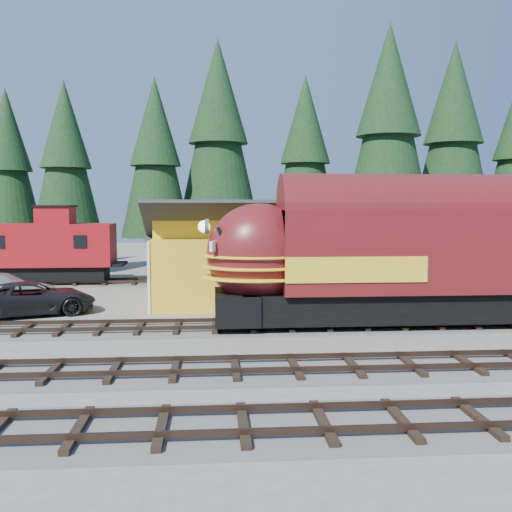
{
  "coord_description": "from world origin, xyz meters",
  "views": [
    {
      "loc": [
        -3.05,
        -18.79,
        4.98
      ],
      "look_at": [
        -1.32,
        4.0,
        2.98
      ],
      "focal_mm": 40.0,
      "sensor_mm": 36.0,
      "label": 1
    }
  ],
  "objects": [
    {
      "name": "ground",
      "position": [
        0.0,
        0.0,
        0.0
      ],
      "size": [
        120.0,
        120.0,
        0.0
      ],
      "primitive_type": "plane",
      "color": "#6B665B",
      "rests_on": "ground"
    },
    {
      "name": "track_spur",
      "position": [
        -10.0,
        18.0,
        0.06
      ],
      "size": [
        32.0,
        3.2,
        0.33
      ],
      "color": "#4C4947",
      "rests_on": "ground"
    },
    {
      "name": "depot",
      "position": [
        -0.0,
        10.5,
        2.96
      ],
      "size": [
        12.8,
        7.0,
        5.3
      ],
      "color": "gold",
      "rests_on": "ground"
    },
    {
      "name": "conifer_backdrop",
      "position": [
        6.04,
        25.36,
        10.06
      ],
      "size": [
        79.41,
        22.37,
        17.49
      ],
      "color": "black",
      "rests_on": "ground"
    },
    {
      "name": "locomotive",
      "position": [
        4.96,
        4.0,
        2.76
      ],
      "size": [
        17.56,
        3.49,
        4.77
      ],
      "color": "black",
      "rests_on": "ground"
    },
    {
      "name": "caboose",
      "position": [
        -13.76,
        18.0,
        2.33
      ],
      "size": [
        8.88,
        2.58,
        4.62
      ],
      "color": "black",
      "rests_on": "ground"
    },
    {
      "name": "pickup_truck_a",
      "position": [
        -11.31,
        7.76,
        0.77
      ],
      "size": [
        6.09,
        4.34,
        1.54
      ],
      "primitive_type": "imported",
      "rotation": [
        0.0,
        0.0,
        1.93
      ],
      "color": "black",
      "rests_on": "ground"
    },
    {
      "name": "pickup_truck_b",
      "position": [
        -13.82,
        10.92,
        0.79
      ],
      "size": [
        5.79,
        3.22,
        1.59
      ],
      "primitive_type": "imported",
      "rotation": [
        0.0,
        0.0,
        1.76
      ],
      "color": "#9A9CA1",
      "rests_on": "ground"
    }
  ]
}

